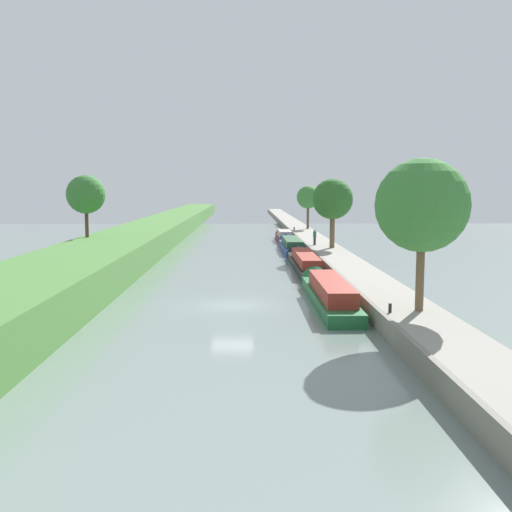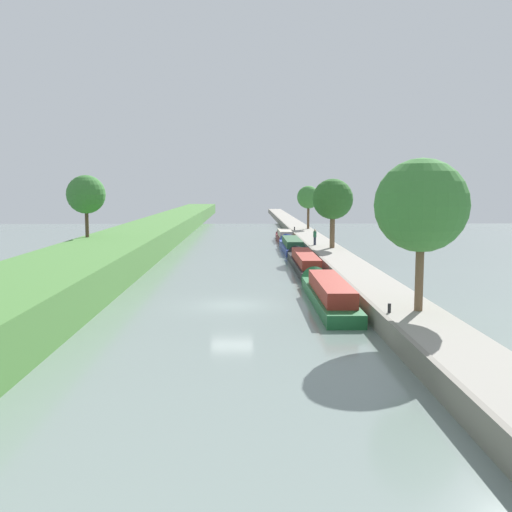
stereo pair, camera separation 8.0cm
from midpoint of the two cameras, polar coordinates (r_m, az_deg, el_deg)
ground_plane at (r=35.88m, az=-2.34°, el=-4.73°), size 160.00×160.00×0.00m
left_grassy_bank at (r=37.57m, az=-19.51°, el=-2.72°), size 7.23×260.00×2.42m
right_towpath at (r=36.72m, az=11.97°, el=-3.79°), size 3.19×260.00×1.03m
stone_quay at (r=36.37m, az=9.32°, el=-3.80°), size 0.25×260.00×1.08m
narrowboat_green at (r=36.73m, az=6.86°, el=-3.47°), size 2.02×14.06×2.21m
narrowboat_black at (r=51.87m, az=4.58°, el=-0.55°), size 1.87×15.80×2.03m
narrowboat_blue at (r=67.11m, az=3.33°, el=1.07°), size 2.06×13.86×2.07m
narrowboat_maroon at (r=79.40m, az=2.67°, el=1.92°), size 1.94×10.27×2.08m
tree_rightbank_near at (r=29.78m, az=15.57°, el=4.67°), size 4.54×4.54×7.43m
tree_rightbank_midnear at (r=59.65m, az=7.32°, el=5.40°), size 4.03×4.03×6.87m
tree_rightbank_midfar at (r=86.71m, az=4.99°, el=5.62°), size 3.29×3.29×6.23m
tree_leftbank_downstream at (r=57.35m, az=-16.04°, el=5.68°), size 3.56×3.56×5.75m
person_walking at (r=62.44m, az=5.61°, el=1.85°), size 0.34×0.34×1.66m
mooring_bollard_near at (r=29.51m, az=12.65°, el=-4.89°), size 0.16×0.16×0.45m
mooring_bollard_far at (r=84.09m, az=3.65°, el=2.65°), size 0.16×0.16×0.45m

